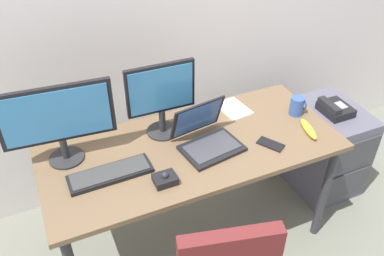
{
  "coord_description": "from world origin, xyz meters",
  "views": [
    {
      "loc": [
        -0.69,
        -1.56,
        2.15
      ],
      "look_at": [
        0.0,
        0.0,
        0.87
      ],
      "focal_mm": 38.18,
      "sensor_mm": 36.0,
      "label": 1
    }
  ],
  "objects_px": {
    "monitor_main": "(57,119)",
    "laptop": "(207,137)",
    "coffee_mug": "(297,106)",
    "cell_phone": "(271,144)",
    "file_cabinet": "(324,148)",
    "desk_phone": "(335,109)",
    "monitor_side": "(161,95)",
    "trackball_mouse": "(165,179)",
    "keyboard": "(110,174)",
    "banana": "(308,129)",
    "paper_notepad": "(234,109)"
  },
  "relations": [
    {
      "from": "coffee_mug",
      "to": "desk_phone",
      "type": "bearing_deg",
      "value": 8.09
    },
    {
      "from": "laptop",
      "to": "coffee_mug",
      "type": "distance_m",
      "value": 0.62
    },
    {
      "from": "cell_phone",
      "to": "banana",
      "type": "xyz_separation_m",
      "value": [
        0.26,
        0.01,
        0.02
      ]
    },
    {
      "from": "banana",
      "to": "keyboard",
      "type": "bearing_deg",
      "value": 174.74
    },
    {
      "from": "paper_notepad",
      "to": "banana",
      "type": "height_order",
      "value": "banana"
    },
    {
      "from": "file_cabinet",
      "to": "banana",
      "type": "relative_size",
      "value": 3.28
    },
    {
      "from": "desk_phone",
      "to": "coffee_mug",
      "type": "distance_m",
      "value": 0.39
    },
    {
      "from": "keyboard",
      "to": "banana",
      "type": "relative_size",
      "value": 2.17
    },
    {
      "from": "file_cabinet",
      "to": "laptop",
      "type": "distance_m",
      "value": 1.11
    },
    {
      "from": "desk_phone",
      "to": "paper_notepad",
      "type": "distance_m",
      "value": 0.7
    },
    {
      "from": "monitor_side",
      "to": "banana",
      "type": "bearing_deg",
      "value": -23.86
    },
    {
      "from": "laptop",
      "to": "coffee_mug",
      "type": "height_order",
      "value": "laptop"
    },
    {
      "from": "banana",
      "to": "desk_phone",
      "type": "bearing_deg",
      "value": 29.55
    },
    {
      "from": "monitor_side",
      "to": "laptop",
      "type": "distance_m",
      "value": 0.33
    },
    {
      "from": "monitor_main",
      "to": "paper_notepad",
      "type": "distance_m",
      "value": 1.04
    },
    {
      "from": "keyboard",
      "to": "banana",
      "type": "height_order",
      "value": "banana"
    },
    {
      "from": "monitor_side",
      "to": "banana",
      "type": "xyz_separation_m",
      "value": [
        0.75,
        -0.33,
        -0.22
      ]
    },
    {
      "from": "file_cabinet",
      "to": "desk_phone",
      "type": "xyz_separation_m",
      "value": [
        -0.01,
        -0.02,
        0.35
      ]
    },
    {
      "from": "monitor_main",
      "to": "coffee_mug",
      "type": "bearing_deg",
      "value": -6.01
    },
    {
      "from": "monitor_side",
      "to": "keyboard",
      "type": "xyz_separation_m",
      "value": [
        -0.36,
        -0.23,
        -0.23
      ]
    },
    {
      "from": "trackball_mouse",
      "to": "coffee_mug",
      "type": "bearing_deg",
      "value": 13.92
    },
    {
      "from": "monitor_main",
      "to": "laptop",
      "type": "xyz_separation_m",
      "value": [
        0.71,
        -0.19,
        -0.2
      ]
    },
    {
      "from": "file_cabinet",
      "to": "keyboard",
      "type": "xyz_separation_m",
      "value": [
        -1.52,
        -0.14,
        0.45
      ]
    },
    {
      "from": "desk_phone",
      "to": "monitor_main",
      "type": "bearing_deg",
      "value": 177.0
    },
    {
      "from": "trackball_mouse",
      "to": "desk_phone",
      "type": "bearing_deg",
      "value": 12.31
    },
    {
      "from": "desk_phone",
      "to": "banana",
      "type": "relative_size",
      "value": 1.05
    },
    {
      "from": "desk_phone",
      "to": "banana",
      "type": "xyz_separation_m",
      "value": [
        -0.4,
        -0.23,
        0.11
      ]
    },
    {
      "from": "trackball_mouse",
      "to": "cell_phone",
      "type": "distance_m",
      "value": 0.62
    },
    {
      "from": "monitor_main",
      "to": "banana",
      "type": "bearing_deg",
      "value": -13.85
    },
    {
      "from": "monitor_main",
      "to": "coffee_mug",
      "type": "distance_m",
      "value": 1.35
    },
    {
      "from": "monitor_side",
      "to": "keyboard",
      "type": "bearing_deg",
      "value": -147.83
    },
    {
      "from": "laptop",
      "to": "banana",
      "type": "distance_m",
      "value": 0.59
    },
    {
      "from": "keyboard",
      "to": "laptop",
      "type": "relative_size",
      "value": 1.17
    },
    {
      "from": "desk_phone",
      "to": "trackball_mouse",
      "type": "bearing_deg",
      "value": -167.69
    },
    {
      "from": "desk_phone",
      "to": "laptop",
      "type": "height_order",
      "value": "laptop"
    },
    {
      "from": "monitor_side",
      "to": "monitor_main",
      "type": "bearing_deg",
      "value": -178.51
    },
    {
      "from": "coffee_mug",
      "to": "cell_phone",
      "type": "distance_m",
      "value": 0.36
    },
    {
      "from": "keyboard",
      "to": "trackball_mouse",
      "type": "relative_size",
      "value": 3.75
    },
    {
      "from": "keyboard",
      "to": "coffee_mug",
      "type": "bearing_deg",
      "value": 3.71
    },
    {
      "from": "monitor_main",
      "to": "monitor_side",
      "type": "height_order",
      "value": "monitor_main"
    },
    {
      "from": "coffee_mug",
      "to": "monitor_main",
      "type": "bearing_deg",
      "value": 173.99
    },
    {
      "from": "desk_phone",
      "to": "laptop",
      "type": "relative_size",
      "value": 0.57
    },
    {
      "from": "coffee_mug",
      "to": "paper_notepad",
      "type": "bearing_deg",
      "value": 149.31
    },
    {
      "from": "desk_phone",
      "to": "paper_notepad",
      "type": "height_order",
      "value": "paper_notepad"
    },
    {
      "from": "file_cabinet",
      "to": "banana",
      "type": "xyz_separation_m",
      "value": [
        -0.41,
        -0.24,
        0.46
      ]
    },
    {
      "from": "trackball_mouse",
      "to": "cell_phone",
      "type": "xyz_separation_m",
      "value": [
        0.62,
        0.04,
        -0.02
      ]
    },
    {
      "from": "file_cabinet",
      "to": "monitor_side",
      "type": "distance_m",
      "value": 1.35
    },
    {
      "from": "file_cabinet",
      "to": "laptop",
      "type": "relative_size",
      "value": 1.77
    },
    {
      "from": "file_cabinet",
      "to": "paper_notepad",
      "type": "bearing_deg",
      "value": 169.96
    },
    {
      "from": "coffee_mug",
      "to": "cell_phone",
      "type": "relative_size",
      "value": 0.8
    }
  ]
}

